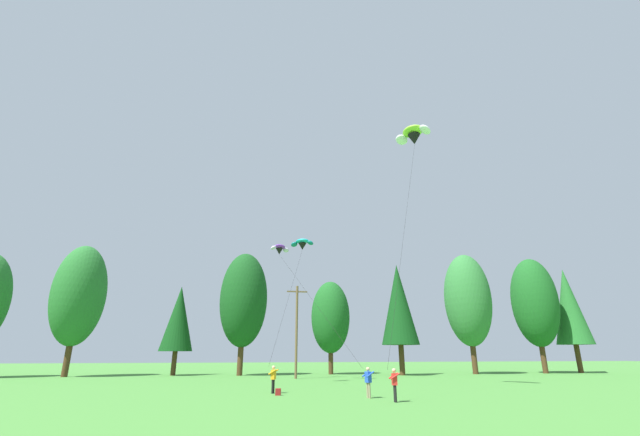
% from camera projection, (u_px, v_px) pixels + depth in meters
% --- Properties ---
extents(treeline_tree_c, '(5.75, 5.75, 14.62)m').
position_uv_depth(treeline_tree_c, '(79.00, 295.00, 47.38)').
color(treeline_tree_c, '#472D19').
rests_on(treeline_tree_c, ground_plane).
extents(treeline_tree_d, '(3.86, 3.86, 10.28)m').
position_uv_depth(treeline_tree_d, '(179.00, 318.00, 49.65)').
color(treeline_tree_d, '#472D19').
rests_on(treeline_tree_d, ground_plane).
extents(treeline_tree_e, '(5.67, 5.67, 14.35)m').
position_uv_depth(treeline_tree_e, '(244.00, 299.00, 50.13)').
color(treeline_tree_e, '#472D19').
rests_on(treeline_tree_e, ground_plane).
extents(treeline_tree_f, '(4.85, 4.85, 11.31)m').
position_uv_depth(treeline_tree_f, '(330.00, 317.00, 52.32)').
color(treeline_tree_f, '#472D19').
rests_on(treeline_tree_f, ground_plane).
extents(treeline_tree_g, '(4.48, 4.48, 13.10)m').
position_uv_depth(treeline_tree_g, '(399.00, 304.00, 50.68)').
color(treeline_tree_g, '#472D19').
rests_on(treeline_tree_g, ground_plane).
extents(treeline_tree_h, '(5.85, 5.85, 15.00)m').
position_uv_depth(treeline_tree_h, '(468.00, 300.00, 53.55)').
color(treeline_tree_h, '#472D19').
rests_on(treeline_tree_h, ground_plane).
extents(treeline_tree_i, '(5.81, 5.81, 14.86)m').
position_uv_depth(treeline_tree_i, '(535.00, 302.00, 55.38)').
color(treeline_tree_i, '#472D19').
rests_on(treeline_tree_i, ground_plane).
extents(treeline_tree_j, '(4.61, 4.61, 13.67)m').
position_uv_depth(treeline_tree_j, '(569.00, 306.00, 56.37)').
color(treeline_tree_j, '#472D19').
rests_on(treeline_tree_j, ground_plane).
extents(utility_pole, '(2.20, 0.26, 9.36)m').
position_uv_depth(utility_pole, '(297.00, 328.00, 43.15)').
color(utility_pole, brown).
rests_on(utility_pole, ground_plane).
extents(kite_flyer_near, '(0.71, 0.73, 1.69)m').
position_uv_depth(kite_flyer_near, '(273.00, 377.00, 26.73)').
color(kite_flyer_near, black).
rests_on(kite_flyer_near, ground_plane).
extents(kite_flyer_mid, '(0.66, 0.69, 1.69)m').
position_uv_depth(kite_flyer_mid, '(368.00, 380.00, 23.93)').
color(kite_flyer_mid, gray).
rests_on(kite_flyer_mid, ground_plane).
extents(kite_flyer_far, '(0.61, 0.64, 1.69)m').
position_uv_depth(kite_flyer_far, '(395.00, 382.00, 22.01)').
color(kite_flyer_far, black).
rests_on(kite_flyer_far, ground_plane).
extents(parafoil_kite_high_teal, '(4.95, 12.05, 11.92)m').
position_uv_depth(parafoil_kite_high_teal, '(302.00, 244.00, 41.56)').
color(parafoil_kite_high_teal, teal).
extents(parafoil_kite_mid_purple, '(4.94, 13.18, 10.44)m').
position_uv_depth(parafoil_kite_mid_purple, '(280.00, 249.00, 37.95)').
color(parafoil_kite_mid_purple, purple).
extents(parafoil_kite_far_lime_white, '(7.05, 8.27, 19.35)m').
position_uv_depth(parafoil_kite_far_lime_white, '(413.00, 135.00, 35.14)').
color(parafoil_kite_far_lime_white, '#93D633').
extents(backpack, '(0.37, 0.31, 0.40)m').
position_uv_depth(backpack, '(278.00, 392.00, 25.27)').
color(backpack, maroon).
rests_on(backpack, ground_plane).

